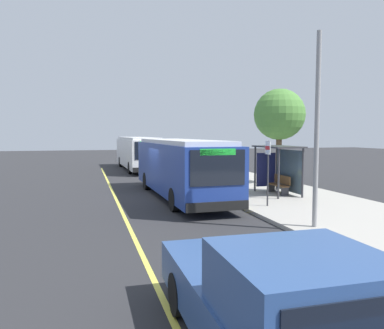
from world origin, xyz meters
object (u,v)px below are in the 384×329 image
pickup_truck (273,308)px  pedestrian_commuter (232,174)px  route_sign_post (268,164)px  waiting_bench (279,184)px  transit_bus_second (137,152)px  transit_bus_main (180,166)px

pickup_truck → pedestrian_commuter: (-14.05, 4.97, 0.26)m
pickup_truck → route_sign_post: bearing=153.5°
pickup_truck → waiting_bench: pickup_truck is taller
transit_bus_second → pedestrian_commuter: transit_bus_second is taller
pickup_truck → route_sign_post: (-10.13, 5.04, 1.10)m
pedestrian_commuter → transit_bus_second: bearing=-169.8°
waiting_bench → route_sign_post: bearing=-36.5°
transit_bus_second → waiting_bench: 17.77m
transit_bus_second → pickup_truck: bearing=-4.0°
pickup_truck → route_sign_post: route_sign_post is taller
route_sign_post → pedestrian_commuter: 4.01m
transit_bus_second → route_sign_post: 20.13m
pickup_truck → waiting_bench: bearing=151.1°
transit_bus_main → transit_bus_second: bearing=-179.7°
transit_bus_main → transit_bus_second: 15.90m
transit_bus_main → transit_bus_second: size_ratio=0.91×
pedestrian_commuter → waiting_bench: bearing=65.9°
route_sign_post → transit_bus_main: bearing=-144.5°
route_sign_post → pedestrian_commuter: (-3.92, -0.07, -0.84)m
transit_bus_second → pedestrian_commuter: size_ratio=7.16×
transit_bus_second → route_sign_post: (19.91, 2.95, 0.34)m
transit_bus_main → waiting_bench: (1.09, 5.02, -0.98)m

